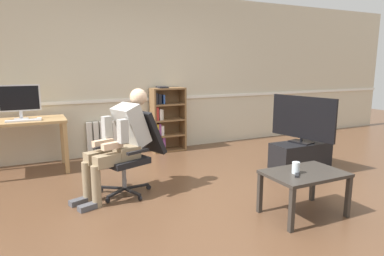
% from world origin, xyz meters
% --- Properties ---
extents(ground_plane, '(18.00, 18.00, 0.00)m').
position_xyz_m(ground_plane, '(0.00, 0.00, 0.00)').
color(ground_plane, brown).
extents(back_wall, '(12.00, 0.13, 2.70)m').
position_xyz_m(back_wall, '(0.00, 2.65, 1.35)').
color(back_wall, beige).
rests_on(back_wall, ground_plane).
extents(computer_desk, '(1.18, 0.64, 0.76)m').
position_xyz_m(computer_desk, '(-1.86, 2.15, 0.64)').
color(computer_desk, tan).
rests_on(computer_desk, ground_plane).
extents(imac_monitor, '(0.54, 0.14, 0.48)m').
position_xyz_m(imac_monitor, '(-1.84, 2.23, 1.03)').
color(imac_monitor, silver).
rests_on(imac_monitor, computer_desk).
extents(keyboard, '(0.44, 0.12, 0.02)m').
position_xyz_m(keyboard, '(-1.81, 2.01, 0.77)').
color(keyboard, silver).
rests_on(keyboard, computer_desk).
extents(computer_mouse, '(0.06, 0.10, 0.03)m').
position_xyz_m(computer_mouse, '(-1.61, 2.03, 0.77)').
color(computer_mouse, white).
rests_on(computer_mouse, computer_desk).
extents(bookshelf, '(0.59, 0.29, 1.14)m').
position_xyz_m(bookshelf, '(0.39, 2.44, 0.55)').
color(bookshelf, brown).
rests_on(bookshelf, ground_plane).
extents(radiator, '(0.71, 0.08, 0.59)m').
position_xyz_m(radiator, '(-0.57, 2.54, 0.30)').
color(radiator, white).
rests_on(radiator, ground_plane).
extents(office_chair, '(0.83, 0.68, 0.97)m').
position_xyz_m(office_chair, '(-0.63, 0.81, 0.52)').
color(office_chair, black).
rests_on(office_chair, ground_plane).
extents(person_seated, '(0.98, 0.61, 1.23)m').
position_xyz_m(person_seated, '(-0.81, 0.74, 0.65)').
color(person_seated, '#937F60').
rests_on(person_seated, ground_plane).
extents(tv_stand, '(0.88, 0.39, 0.37)m').
position_xyz_m(tv_stand, '(1.84, 0.65, 0.19)').
color(tv_stand, black).
rests_on(tv_stand, ground_plane).
extents(tv_screen, '(0.26, 1.02, 0.68)m').
position_xyz_m(tv_screen, '(1.84, 0.65, 0.73)').
color(tv_screen, black).
rests_on(tv_screen, tv_stand).
extents(coffee_table, '(0.79, 0.53, 0.45)m').
position_xyz_m(coffee_table, '(0.71, -0.58, 0.39)').
color(coffee_table, '#332D28').
rests_on(coffee_table, ground_plane).
extents(drinking_glass, '(0.07, 0.07, 0.12)m').
position_xyz_m(drinking_glass, '(0.60, -0.57, 0.51)').
color(drinking_glass, silver).
rests_on(drinking_glass, coffee_table).
extents(spare_remote, '(0.13, 0.13, 0.02)m').
position_xyz_m(spare_remote, '(0.57, -0.63, 0.46)').
color(spare_remote, black).
rests_on(spare_remote, coffee_table).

